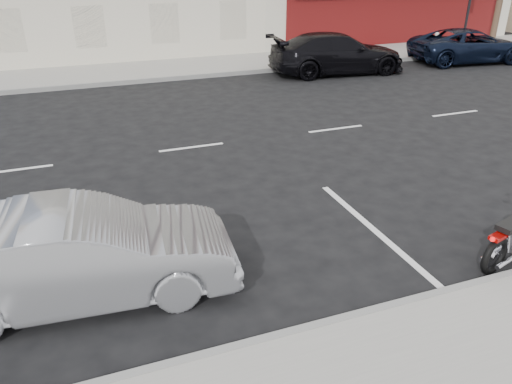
% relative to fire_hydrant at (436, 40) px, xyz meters
% --- Properties ---
extents(ground, '(120.00, 120.00, 0.00)m').
position_rel_fire_hydrant_xyz_m(ground, '(-12.00, -8.50, -0.53)').
color(ground, black).
rests_on(ground, ground).
extents(sidewalk_far, '(80.00, 3.40, 0.15)m').
position_rel_fire_hydrant_xyz_m(sidewalk_far, '(-17.00, 0.20, -0.45)').
color(sidewalk_far, gray).
rests_on(sidewalk_far, ground).
extents(curb_far, '(80.00, 0.12, 0.16)m').
position_rel_fire_hydrant_xyz_m(curb_far, '(-17.00, -1.50, -0.45)').
color(curb_far, gray).
rests_on(curb_far, ground).
extents(fire_hydrant, '(0.20, 0.20, 0.72)m').
position_rel_fire_hydrant_xyz_m(fire_hydrant, '(0.00, 0.00, 0.00)').
color(fire_hydrant, beige).
rests_on(fire_hydrant, sidewalk_far).
extents(sedan_silver, '(4.25, 1.80, 1.36)m').
position_rel_fire_hydrant_xyz_m(sedan_silver, '(-16.76, -13.70, 0.15)').
color(sedan_silver, '#94969B').
rests_on(sedan_silver, ground).
extents(suv_far, '(5.22, 2.89, 1.38)m').
position_rel_fire_hydrant_xyz_m(suv_far, '(-0.42, -2.59, 0.16)').
color(suv_far, black).
rests_on(suv_far, ground).
extents(car_far, '(5.45, 2.62, 1.53)m').
position_rel_fire_hydrant_xyz_m(car_far, '(-6.72, -2.52, 0.24)').
color(car_far, black).
rests_on(car_far, ground).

